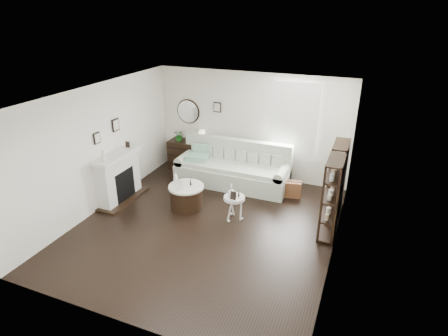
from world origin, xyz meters
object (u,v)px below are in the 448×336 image
at_px(drum_table, 187,197).
at_px(pedestal_table, 234,199).
at_px(dresser, 191,156).
at_px(sofa, 233,170).

height_order(drum_table, pedestal_table, drum_table).
bearing_deg(drum_table, dresser, 113.97).
bearing_deg(dresser, pedestal_table, -44.82).
bearing_deg(drum_table, pedestal_table, -2.81).
distance_m(sofa, dresser, 1.43).
relative_size(dresser, pedestal_table, 2.25).
height_order(dresser, pedestal_table, dresser).
height_order(sofa, dresser, sofa).
xyz_separation_m(dresser, drum_table, (0.86, -1.94, -0.13)).
bearing_deg(pedestal_table, drum_table, 177.19).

